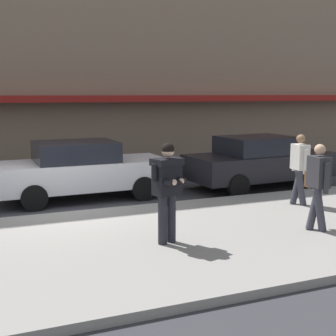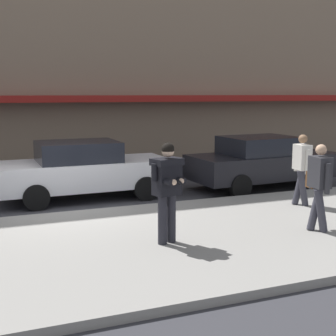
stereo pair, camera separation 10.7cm
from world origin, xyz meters
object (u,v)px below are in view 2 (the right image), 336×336
(parked_sedan_far, at_px, (263,162))
(man_texting_on_phone, at_px, (167,182))
(parked_sedan_mid, at_px, (84,169))
(pedestrian_in_light_coat, at_px, (302,165))
(pedestrian_with_bag, at_px, (319,182))

(parked_sedan_far, bearing_deg, man_texting_on_phone, -138.03)
(parked_sedan_mid, xyz_separation_m, man_texting_on_phone, (0.52, -4.77, 0.46))
(man_texting_on_phone, height_order, pedestrian_in_light_coat, man_texting_on_phone)
(parked_sedan_far, bearing_deg, parked_sedan_mid, 174.29)
(parked_sedan_mid, height_order, pedestrian_with_bag, pedestrian_with_bag)
(parked_sedan_mid, distance_m, pedestrian_with_bag, 6.22)
(parked_sedan_mid, relative_size, pedestrian_with_bag, 2.67)
(parked_sedan_mid, xyz_separation_m, pedestrian_with_bag, (3.51, -5.12, 0.32))
(parked_sedan_far, xyz_separation_m, pedestrian_with_bag, (-1.73, -4.60, 0.32))
(parked_sedan_mid, height_order, man_texting_on_phone, man_texting_on_phone)
(parked_sedan_far, height_order, pedestrian_in_light_coat, pedestrian_in_light_coat)
(pedestrian_in_light_coat, relative_size, pedestrian_with_bag, 1.00)
(parked_sedan_mid, xyz_separation_m, pedestrian_in_light_coat, (4.55, -3.25, 0.32))
(parked_sedan_far, height_order, pedestrian_with_bag, pedestrian_with_bag)
(pedestrian_in_light_coat, bearing_deg, man_texting_on_phone, -159.33)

